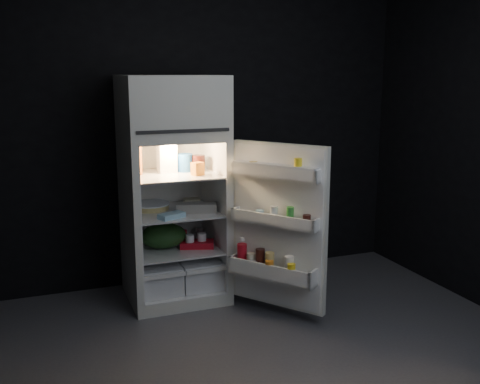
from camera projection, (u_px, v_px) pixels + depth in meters
name	position (u px, v px, depth m)	size (l,w,h in m)	color
floor	(258.00, 368.00, 3.49)	(4.00, 3.40, 0.00)	#4C4C51
wall_back	(182.00, 126.00, 4.76)	(4.00, 0.00, 2.70)	black
refrigerator	(172.00, 181.00, 4.43)	(0.76, 0.71, 1.78)	silver
fridge_door	(277.00, 228.00, 4.08)	(0.58, 0.69, 1.22)	silver
milk_jug	(167.00, 157.00, 4.42)	(0.14, 0.14, 0.24)	white
mayo_jar	(185.00, 163.00, 4.46)	(0.12, 0.12, 0.14)	#1B4D97
jam_jar	(199.00, 163.00, 4.46)	(0.10, 0.10, 0.13)	black
amber_bottle	(137.00, 160.00, 4.32)	(0.08, 0.08, 0.22)	#BD5D1E
small_carton	(198.00, 169.00, 4.30)	(0.09, 0.06, 0.10)	orange
egg_carton	(197.00, 208.00, 4.40)	(0.31, 0.12, 0.07)	gray
pie	(151.00, 207.00, 4.49)	(0.29, 0.29, 0.04)	tan
flat_package	(172.00, 216.00, 4.21)	(0.20, 0.10, 0.04)	#8ABCD6
wrapped_pkg	(192.00, 202.00, 4.65)	(0.13, 0.11, 0.05)	beige
produce_bag	(164.00, 236.00, 4.48)	(0.36, 0.31, 0.20)	#193815
yogurt_tray	(197.00, 244.00, 4.50)	(0.27, 0.14, 0.05)	#B10F1C
small_can_red	(183.00, 235.00, 4.67)	(0.06, 0.06, 0.09)	#B10F1C
small_can_silver	(200.00, 233.00, 4.74)	(0.07, 0.07, 0.09)	silver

